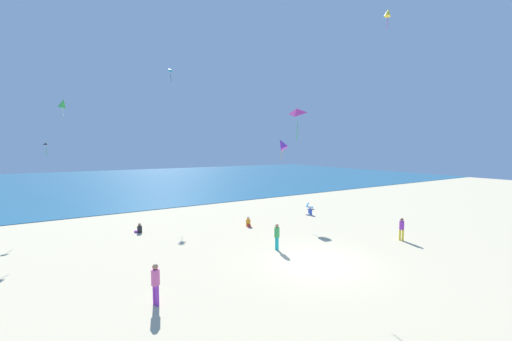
{
  "coord_description": "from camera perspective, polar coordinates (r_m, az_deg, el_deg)",
  "views": [
    {
      "loc": [
        -10.77,
        -11.31,
        6.01
      ],
      "look_at": [
        0.0,
        6.26,
        4.49
      ],
      "focal_mm": 20.79,
      "sensor_mm": 36.0,
      "label": 1
    }
  ],
  "objects": [
    {
      "name": "ocean_water",
      "position": [
        60.89,
        -21.16,
        -1.69
      ],
      "size": [
        120.0,
        60.0,
        0.05
      ],
      "primitive_type": "cube",
      "color": "#236084",
      "rests_on": "ground_plane"
    },
    {
      "name": "person_5",
      "position": [
        27.57,
        10.31,
        -7.83
      ],
      "size": [
        0.61,
        0.37,
        0.76
      ],
      "rotation": [
        0.0,
        0.0,
        3.1
      ],
      "color": "blue",
      "rests_on": "ground_plane"
    },
    {
      "name": "beach_chair_mid_beach",
      "position": [
        30.2,
        10.19,
        -6.75
      ],
      "size": [
        0.85,
        0.81,
        0.62
      ],
      "rotation": [
        0.0,
        0.0,
        5.71
      ],
      "color": "#2370B2",
      "rests_on": "ground_plane"
    },
    {
      "name": "kite_yellow",
      "position": [
        24.93,
        24.02,
        26.0
      ],
      "size": [
        0.58,
        0.54,
        1.4
      ],
      "rotation": [
        0.0,
        0.0,
        1.28
      ],
      "color": "yellow"
    },
    {
      "name": "kite_black",
      "position": [
        28.49,
        -35.38,
        4.15
      ],
      "size": [
        0.48,
        0.45,
        1.05
      ],
      "rotation": [
        0.0,
        0.0,
        0.58
      ],
      "color": "black"
    },
    {
      "name": "person_2",
      "position": [
        21.9,
        26.22,
        -9.82
      ],
      "size": [
        0.41,
        0.41,
        1.49
      ],
      "rotation": [
        0.0,
        0.0,
        0.64
      ],
      "color": "yellow",
      "rests_on": "ground_plane"
    },
    {
      "name": "kite_magenta",
      "position": [
        16.48,
        7.81,
        11.23
      ],
      "size": [
        0.91,
        1.01,
        1.87
      ],
      "rotation": [
        0.0,
        0.0,
        5.08
      ],
      "color": "#DB3DA8"
    },
    {
      "name": "kite_purple",
      "position": [
        26.16,
        5.05,
        5.12
      ],
      "size": [
        1.17,
        1.35,
        1.91
      ],
      "rotation": [
        0.0,
        0.0,
        3.58
      ],
      "color": "purple"
    },
    {
      "name": "kite_teal",
      "position": [
        37.38,
        -16.02,
        18.03
      ],
      "size": [
        0.55,
        0.67,
        1.47
      ],
      "rotation": [
        0.0,
        0.0,
        4.58
      ],
      "color": "#1EADAD"
    },
    {
      "name": "kite_green",
      "position": [
        27.63,
        -33.18,
        10.76
      ],
      "size": [
        0.85,
        0.85,
        1.38
      ],
      "rotation": [
        0.0,
        0.0,
        0.8
      ],
      "color": "green"
    },
    {
      "name": "person_1",
      "position": [
        12.69,
        -18.76,
        -19.55
      ],
      "size": [
        0.41,
        0.41,
        1.63
      ],
      "rotation": [
        0.0,
        0.0,
        0.32
      ],
      "color": "purple",
      "rests_on": "ground_plane"
    },
    {
      "name": "person_3",
      "position": [
        23.16,
        -21.55,
        -10.46
      ],
      "size": [
        0.57,
        0.61,
        0.7
      ],
      "rotation": [
        0.0,
        0.0,
        2.22
      ],
      "color": "black",
      "rests_on": "ground_plane"
    },
    {
      "name": "ground_plane",
      "position": [
        24.63,
        -4.62,
        -9.91
      ],
      "size": [
        120.0,
        120.0,
        0.0
      ],
      "primitive_type": "plane",
      "color": "beige"
    },
    {
      "name": "person_4",
      "position": [
        23.35,
        -1.5,
        -9.99
      ],
      "size": [
        0.49,
        0.66,
        0.74
      ],
      "rotation": [
        0.0,
        0.0,
        4.38
      ],
      "color": "orange",
      "rests_on": "ground_plane"
    },
    {
      "name": "person_0",
      "position": [
        17.99,
        4.05,
        -12.27
      ],
      "size": [
        0.34,
        0.34,
        1.56
      ],
      "rotation": [
        0.0,
        0.0,
        3.03
      ],
      "color": "#19ADB2",
      "rests_on": "ground_plane"
    }
  ]
}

